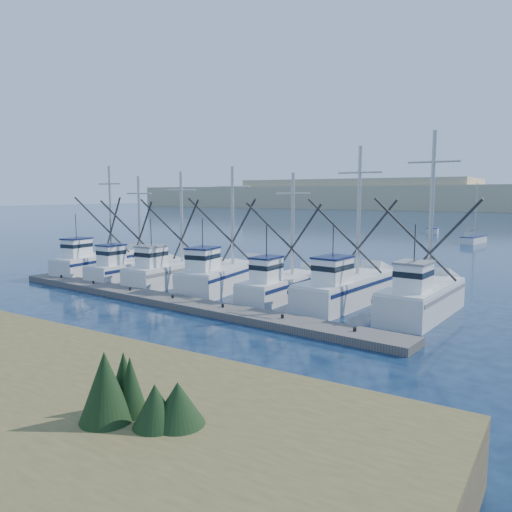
% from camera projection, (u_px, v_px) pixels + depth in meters
% --- Properties ---
extents(ground, '(500.00, 500.00, 0.00)m').
position_uv_depth(ground, '(205.00, 346.00, 21.89)').
color(ground, '#0B1732').
rests_on(ground, ground).
extents(floating_dock, '(29.81, 4.67, 0.40)m').
position_uv_depth(floating_dock, '(173.00, 301.00, 30.00)').
color(floating_dock, '#645E59').
rests_on(floating_dock, ground).
extents(trawler_fleet, '(29.38, 9.34, 10.07)m').
position_uv_depth(trawler_fleet, '(230.00, 278.00, 33.81)').
color(trawler_fleet, silver).
rests_on(trawler_fleet, ground).
extents(sailboat_near, '(2.55, 5.56, 8.10)m').
position_uv_depth(sailboat_near, '(474.00, 240.00, 67.07)').
color(sailboat_near, silver).
rests_on(sailboat_near, ground).
extents(sailboat_far, '(2.50, 5.05, 8.10)m').
position_uv_depth(sailboat_far, '(433.00, 230.00, 84.18)').
color(sailboat_far, silver).
rests_on(sailboat_far, ground).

